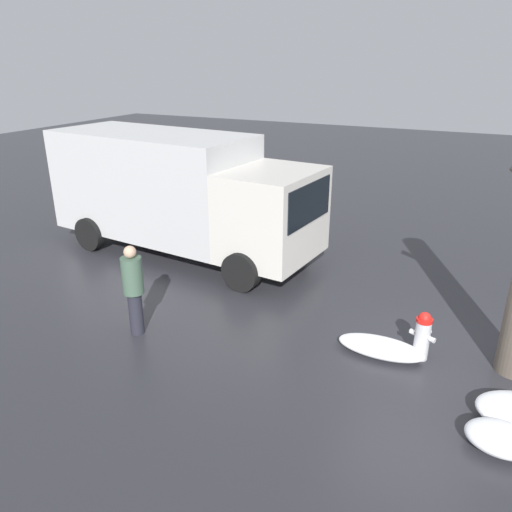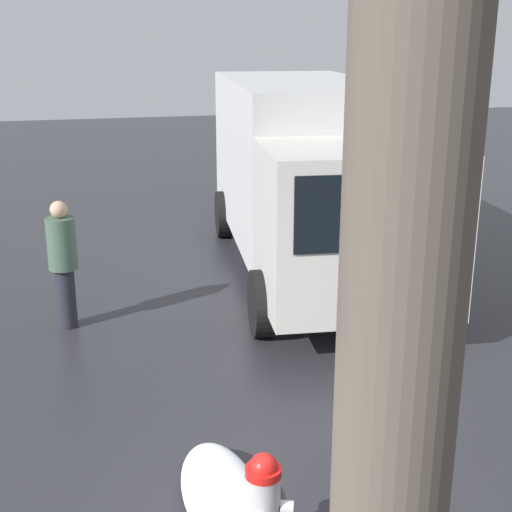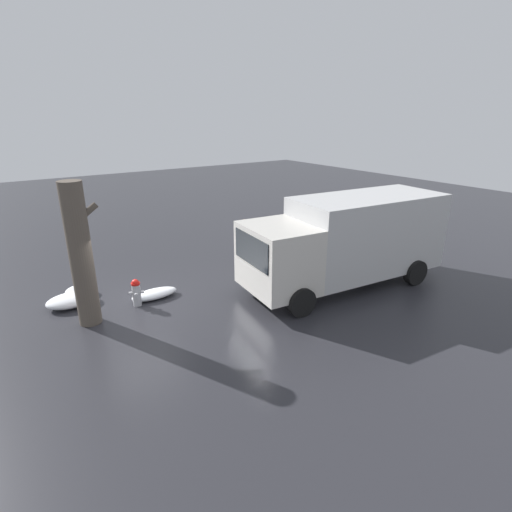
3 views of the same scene
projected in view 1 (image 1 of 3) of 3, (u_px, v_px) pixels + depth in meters
The scene contains 6 objects.
ground_plane at pixel (419, 358), 8.75m from camera, with size 60.00×60.00×0.00m, color #28282D.
fire_hydrant at pixel (423, 335), 8.58m from camera, with size 0.47×0.37×0.89m.
delivery_truck at pixel (177, 190), 12.93m from camera, with size 7.47×3.26×3.10m.
pedestrian at pixel (133, 287), 9.19m from camera, with size 0.39×0.39×1.77m.
snow_pile_curbside at pixel (502, 439), 6.65m from camera, with size 0.95×0.69×0.36m.
snow_pile_by_tree at pixel (381, 347), 8.79m from camera, with size 1.52×0.64×0.29m.
Camera 1 is at (-0.66, 7.96, 4.92)m, focal length 35.00 mm.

